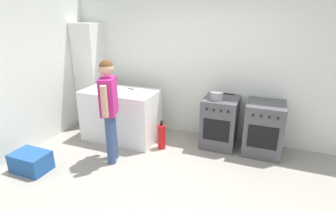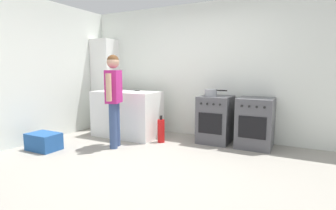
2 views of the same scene
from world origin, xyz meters
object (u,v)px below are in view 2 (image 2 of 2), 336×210
larder_cabinet (105,84)px  oven_left (215,119)px  knife_carving (114,91)px  person (114,93)px  knife_bread (133,91)px  pot (211,93)px  recycling_crate_lower (44,142)px  oven_right (255,123)px  knife_utility (118,90)px  fire_extinguisher (161,131)px

larder_cabinet → oven_left: bearing=-2.2°
knife_carving → person: person is taller
knife_bread → larder_cabinet: (-0.99, 0.31, 0.10)m
pot → knife_bread: pot is taller
person → recycling_crate_lower: size_ratio=3.01×
oven_right → knife_utility: bearing=-175.4°
fire_extinguisher → larder_cabinet: size_ratio=0.25×
person → fire_extinguisher: (0.56, 0.63, -0.71)m
knife_bread → knife_utility: 0.37m
oven_right → knife_carving: 2.67m
knife_carving → recycling_crate_lower: size_ratio=0.64×
knife_carving → knife_bread: bearing=60.4°
oven_right → knife_utility: knife_utility is taller
recycling_crate_lower → larder_cabinet: 2.09m
oven_left → larder_cabinet: size_ratio=0.42×
fire_extinguisher → larder_cabinet: bearing=162.0°
person → larder_cabinet: bearing=135.3°
fire_extinguisher → recycling_crate_lower: size_ratio=0.96×
knife_carving → knife_utility: bearing=117.2°
knife_carving → larder_cabinet: (-0.79, 0.66, 0.10)m
pot → person: 1.70m
larder_cabinet → pot: bearing=-4.3°
oven_right → knife_utility: 2.79m
oven_left → person: person is taller
larder_cabinet → person: bearing=-44.7°
knife_utility → knife_bread: bearing=0.9°
oven_left → knife_bread: 1.74m
person → recycling_crate_lower: 1.40m
oven_left → oven_right: (0.70, 0.00, 0.00)m
knife_carving → larder_cabinet: bearing=140.0°
fire_extinguisher → recycling_crate_lower: (-1.50, -1.30, -0.08)m
knife_utility → pot: bearing=3.7°
oven_right → person: bearing=-152.5°
person → recycling_crate_lower: bearing=-144.6°
knife_utility → recycling_crate_lower: bearing=-102.3°
knife_carving → knife_utility: same height
knife_utility → recycling_crate_lower: size_ratio=0.48×
knife_carving → person: 0.70m
oven_left → knife_bread: knife_bread is taller
pot → knife_bread: 1.60m
oven_right → recycling_crate_lower: oven_right is taller
fire_extinguisher → person: bearing=-131.5°
oven_left → pot: 0.50m
knife_carving → fire_extinguisher: bearing=4.8°
oven_left → person: size_ratio=0.54×
oven_left → larder_cabinet: (-2.65, 0.10, 0.57)m
pot → recycling_crate_lower: pot is taller
oven_right → knife_carving: (-2.56, -0.56, 0.48)m
pot → knife_carving: 1.86m
knife_bread → person: size_ratio=0.22×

